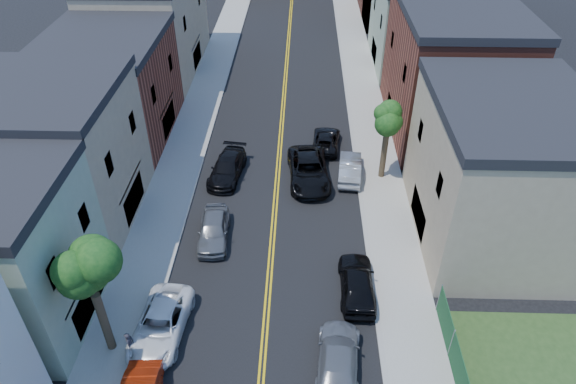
# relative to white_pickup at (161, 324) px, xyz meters

# --- Properties ---
(sidewalk_left) EXTENTS (3.20, 100.00, 0.15)m
(sidewalk_left) POSITION_rel_white_pickup_xyz_m (-2.40, 24.97, -0.68)
(sidewalk_left) COLOR gray
(sidewalk_left) RESTS_ON ground
(sidewalk_right) EXTENTS (3.20, 100.00, 0.15)m
(sidewalk_right) POSITION_rel_white_pickup_xyz_m (13.40, 24.97, -0.68)
(sidewalk_right) COLOR gray
(sidewalk_right) RESTS_ON ground
(curb_left) EXTENTS (0.30, 100.00, 0.15)m
(curb_left) POSITION_rel_white_pickup_xyz_m (-0.65, 24.97, -0.68)
(curb_left) COLOR gray
(curb_left) RESTS_ON ground
(curb_right) EXTENTS (0.30, 100.00, 0.15)m
(curb_right) POSITION_rel_white_pickup_xyz_m (11.65, 24.97, -0.68)
(curb_right) COLOR gray
(curb_right) RESTS_ON ground
(bldg_left_tan_near) EXTENTS (9.00, 10.00, 9.00)m
(bldg_left_tan_near) POSITION_rel_white_pickup_xyz_m (-8.50, 9.97, 3.75)
(bldg_left_tan_near) COLOR #998466
(bldg_left_tan_near) RESTS_ON ground
(bldg_left_brick) EXTENTS (9.00, 12.00, 8.00)m
(bldg_left_brick) POSITION_rel_white_pickup_xyz_m (-8.50, 20.97, 3.25)
(bldg_left_brick) COLOR brown
(bldg_left_brick) RESTS_ON ground
(bldg_left_tan_far) EXTENTS (9.00, 16.00, 9.50)m
(bldg_left_tan_far) POSITION_rel_white_pickup_xyz_m (-8.50, 34.97, 4.00)
(bldg_left_tan_far) COLOR #998466
(bldg_left_tan_far) RESTS_ON ground
(bldg_right_tan) EXTENTS (9.00, 12.00, 9.00)m
(bldg_right_tan) POSITION_rel_white_pickup_xyz_m (19.50, 8.97, 3.75)
(bldg_right_tan) COLOR #998466
(bldg_right_tan) RESTS_ON ground
(bldg_right_brick) EXTENTS (9.00, 14.00, 10.00)m
(bldg_right_brick) POSITION_rel_white_pickup_xyz_m (19.50, 22.97, 4.25)
(bldg_right_brick) COLOR brown
(bldg_right_brick) RESTS_ON ground
(bldg_right_palegrn) EXTENTS (9.00, 12.00, 8.50)m
(bldg_right_palegrn) POSITION_rel_white_pickup_xyz_m (19.50, 36.97, 3.50)
(bldg_right_palegrn) COLOR gray
(bldg_right_palegrn) RESTS_ON ground
(tree_left_mid) EXTENTS (5.20, 5.20, 9.29)m
(tree_left_mid) POSITION_rel_white_pickup_xyz_m (-2.38, -1.02, 5.83)
(tree_left_mid) COLOR #382A1C
(tree_left_mid) RESTS_ON sidewalk_left
(tree_right_far) EXTENTS (4.40, 4.40, 8.03)m
(tree_right_far) POSITION_rel_white_pickup_xyz_m (13.42, 14.98, 5.00)
(tree_right_far) COLOR #382A1C
(tree_right_far) RESTS_ON sidewalk_right
(white_pickup) EXTENTS (2.93, 5.60, 1.51)m
(white_pickup) POSITION_rel_white_pickup_xyz_m (0.00, 0.00, 0.00)
(white_pickup) COLOR white
(white_pickup) RESTS_ON ground
(grey_car_left) EXTENTS (2.15, 4.81, 1.61)m
(grey_car_left) POSITION_rel_white_pickup_xyz_m (1.70, 7.63, 0.05)
(grey_car_left) COLOR #585B60
(grey_car_left) RESTS_ON ground
(black_car_left) EXTENTS (2.86, 5.57, 1.55)m
(black_car_left) POSITION_rel_white_pickup_xyz_m (1.70, 14.74, 0.02)
(black_car_left) COLOR black
(black_car_left) RESTS_ON ground
(grey_car_right) EXTENTS (2.58, 5.34, 1.50)m
(grey_car_right) POSITION_rel_white_pickup_xyz_m (9.30, -1.84, -0.00)
(grey_car_right) COLOR slate
(grey_car_right) RESTS_ON ground
(black_car_right) EXTENTS (2.00, 4.96, 1.69)m
(black_car_right) POSITION_rel_white_pickup_xyz_m (10.63, 3.23, 0.09)
(black_car_right) COLOR black
(black_car_right) RESTS_ON ground
(silver_car_right) EXTENTS (2.04, 4.78, 1.53)m
(silver_car_right) POSITION_rel_white_pickup_xyz_m (11.00, 15.02, 0.01)
(silver_car_right) COLOR #94979B
(silver_car_right) RESTS_ON ground
(dark_car_right_far) EXTENTS (2.63, 4.86, 1.29)m
(dark_car_right_far) POSITION_rel_white_pickup_xyz_m (9.30, 19.21, -0.11)
(dark_car_right_far) COLOR black
(dark_car_right_far) RESTS_ON ground
(black_suv_lane) EXTENTS (3.45, 6.57, 1.76)m
(black_suv_lane) POSITION_rel_white_pickup_xyz_m (7.87, 14.46, 0.13)
(black_suv_lane) COLOR black
(black_suv_lane) RESTS_ON ground
(pedestrian_left) EXTENTS (0.39, 0.59, 1.60)m
(pedestrian_left) POSITION_rel_white_pickup_xyz_m (-1.20, -1.44, 0.20)
(pedestrian_left) COLOR #24232A
(pedestrian_left) RESTS_ON sidewalk_left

